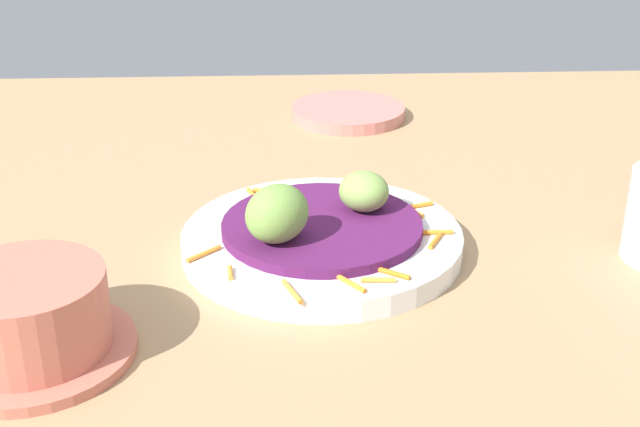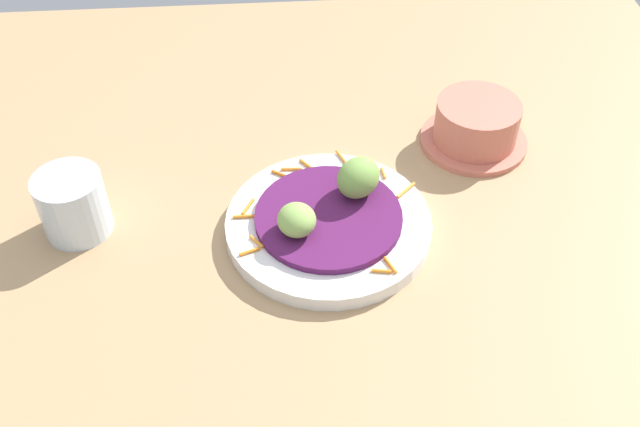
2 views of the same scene
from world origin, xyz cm
name	(u,v)px [view 1 (image 1 of 2)]	position (x,y,z in cm)	size (l,w,h in cm)	color
table_surface	(300,262)	(0.00, 0.00, 1.00)	(110.00, 110.00, 2.00)	tan
main_plate	(322,243)	(1.88, -0.47, 2.93)	(23.73, 23.73, 1.86)	white
cabbage_bed	(322,229)	(1.88, -0.47, 4.30)	(16.93, 16.93, 0.88)	#51194C
carrot_garnish	(340,244)	(3.22, -2.93, 4.06)	(21.90, 20.90, 0.40)	orange
guac_scoop_left	(364,191)	(5.60, 2.38, 6.43)	(4.56, 4.30, 3.39)	#84A851
guac_scoop_center	(277,214)	(-1.84, -3.32, 7.10)	(4.54, 5.53, 4.73)	#759E47
side_plate_small	(348,112)	(6.84, 35.45, 2.72)	(13.87, 13.87, 1.43)	tan
terracotta_bowl	(29,319)	(-18.61, -14.77, 4.90)	(13.98, 13.98, 6.23)	#C66B56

